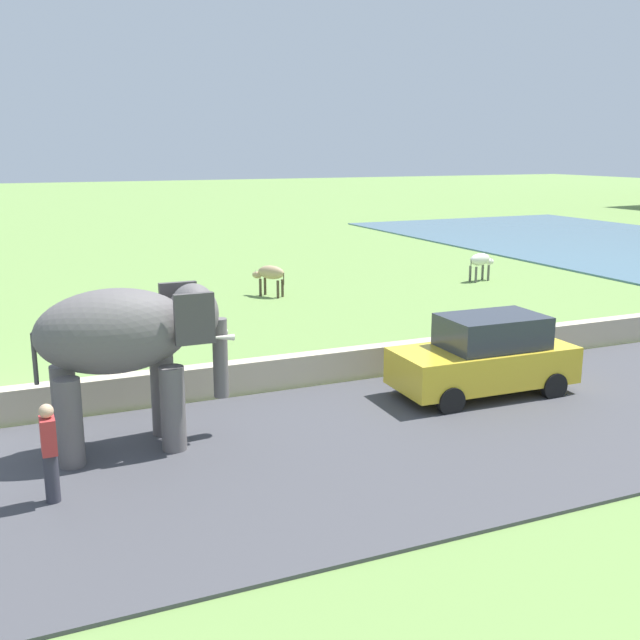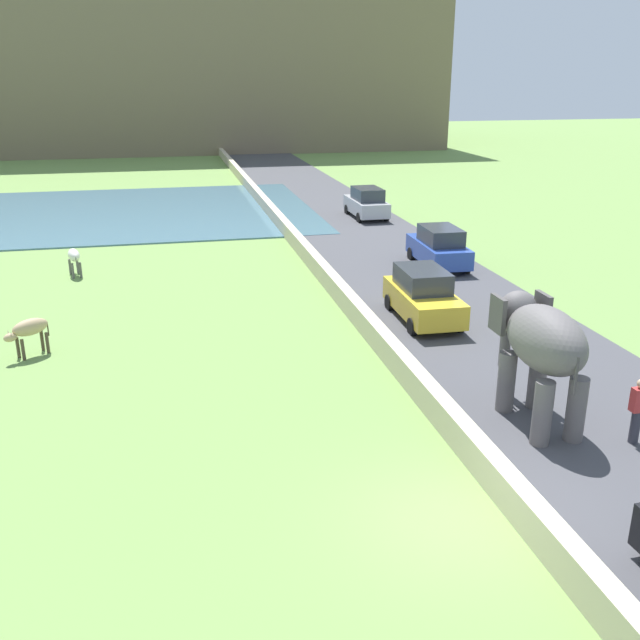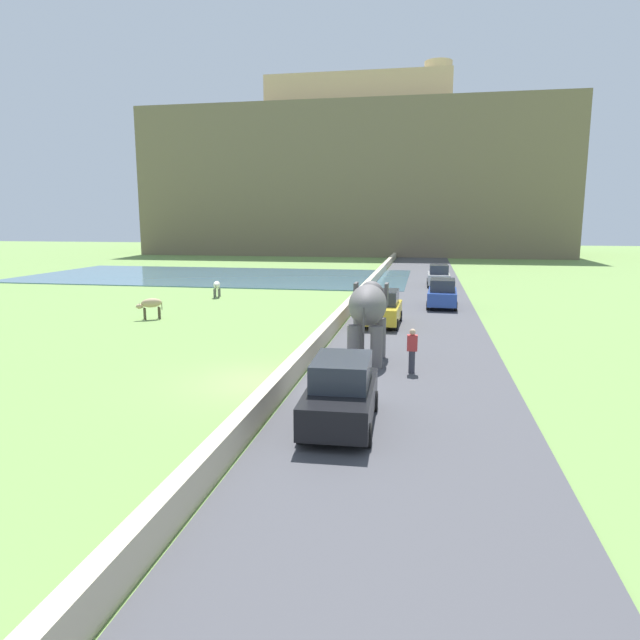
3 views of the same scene
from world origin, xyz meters
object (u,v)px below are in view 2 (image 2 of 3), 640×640
Objects in this scene: car_yellow at (423,296)px; car_blue at (439,247)px; cow_tan at (29,330)px; elephant at (540,344)px; person_beside_elephant at (638,410)px; cow_white at (74,256)px; car_silver at (367,203)px.

car_blue is at bearing 64.17° from car_yellow.
elephant is at bearing -29.73° from cow_tan.
car_blue is 17.18m from cow_tan.
cow_white is at bearing 128.10° from person_beside_elephant.
cow_tan is (-12.55, 7.17, -1.20)m from elephant.
car_blue is at bearing -90.01° from car_silver.
cow_white and cow_tan have the same top height.
car_blue is 15.46m from cow_white.
elephant is at bearing -102.55° from car_blue.
cow_tan is (-14.25, 8.68, -0.04)m from person_beside_elephant.
person_beside_elephant is 1.14× the size of cow_white.
car_yellow is at bearing 89.99° from elephant.
car_blue is (1.45, 15.65, 0.03)m from person_beside_elephant.
car_yellow is at bearing -35.06° from cow_white.
person_beside_elephant is 16.68m from cow_tan.
elephant is at bearing 138.37° from person_beside_elephant.
car_silver is (0.00, 11.26, 0.00)m from car_blue.
person_beside_elephant is at bearing -41.63° from elephant.
car_yellow is (-3.15, -6.50, 0.00)m from car_blue.
car_blue and car_yellow have the same top height.
car_blue is 1.00× the size of car_yellow.
car_silver is at bearing 89.99° from car_blue.
car_yellow is 3.08× the size of cow_tan.
car_silver is 24.06m from cow_tan.
elephant is 0.86× the size of car_silver.
elephant is 14.53m from car_blue.
elephant reaches higher than person_beside_elephant.
elephant reaches higher than car_silver.
cow_white is at bearing 144.94° from car_yellow.
elephant reaches higher than car_blue.
car_blue is at bearing 77.45° from elephant.
car_yellow is at bearing 100.52° from person_beside_elephant.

